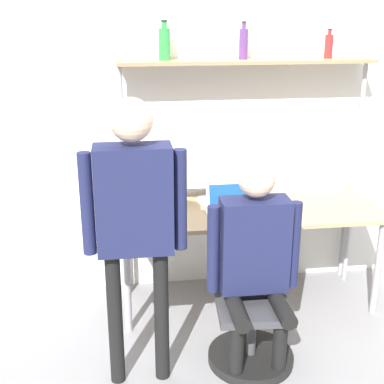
% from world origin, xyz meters
% --- Properties ---
extents(ground_plane, '(12.00, 12.00, 0.00)m').
position_xyz_m(ground_plane, '(0.00, 0.00, 0.00)').
color(ground_plane, gray).
extents(wall_back, '(8.00, 0.06, 2.70)m').
position_xyz_m(wall_back, '(0.00, 0.80, 1.35)').
color(wall_back, white).
rests_on(wall_back, ground_plane).
extents(desk, '(1.98, 0.75, 0.78)m').
position_xyz_m(desk, '(0.00, 0.39, 0.71)').
color(desk, tan).
rests_on(desk, ground_plane).
extents(shelf_unit, '(1.88, 0.30, 1.86)m').
position_xyz_m(shelf_unit, '(0.00, 0.61, 1.61)').
color(shelf_unit, '#997A56').
rests_on(shelf_unit, ground_plane).
extents(monitor, '(0.66, 0.24, 0.40)m').
position_xyz_m(monitor, '(-0.24, 0.61, 1.00)').
color(monitor, '#B7B7BC').
rests_on(monitor, desk).
extents(laptop, '(0.36, 0.24, 0.23)m').
position_xyz_m(laptop, '(-0.15, 0.29, 0.84)').
color(laptop, silver).
rests_on(laptop, desk).
extents(cell_phone, '(0.07, 0.15, 0.01)m').
position_xyz_m(cell_phone, '(0.09, 0.22, 0.79)').
color(cell_phone, black).
rests_on(cell_phone, desk).
extents(office_chair, '(0.56, 0.56, 0.89)m').
position_xyz_m(office_chair, '(-0.14, -0.34, 0.27)').
color(office_chair, black).
rests_on(office_chair, ground_plane).
extents(person_seated, '(0.59, 0.47, 1.37)m').
position_xyz_m(person_seated, '(-0.14, -0.38, 0.80)').
color(person_seated, black).
rests_on(person_seated, ground_plane).
extents(person_standing, '(0.60, 0.24, 1.77)m').
position_xyz_m(person_standing, '(-0.87, -0.45, 1.14)').
color(person_standing, black).
rests_on(person_standing, ground_plane).
extents(bottle_red, '(0.06, 0.06, 0.21)m').
position_xyz_m(bottle_red, '(0.61, 0.61, 1.95)').
color(bottle_red, maroon).
rests_on(bottle_red, shelf_unit).
extents(bottle_purple, '(0.06, 0.06, 0.26)m').
position_xyz_m(bottle_purple, '(-0.03, 0.61, 1.97)').
color(bottle_purple, '#593372').
rests_on(bottle_purple, shelf_unit).
extents(bottle_green, '(0.08, 0.08, 0.27)m').
position_xyz_m(bottle_green, '(-0.59, 0.61, 1.97)').
color(bottle_green, '#2D8C3F').
rests_on(bottle_green, shelf_unit).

